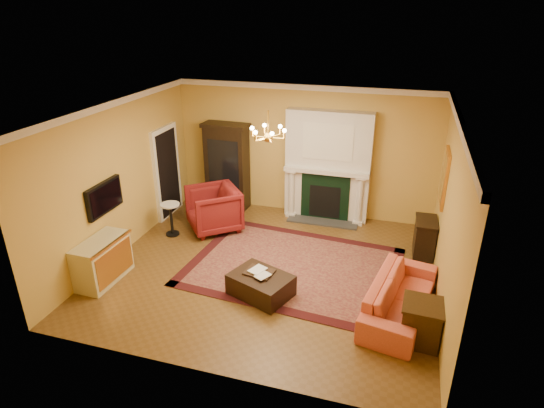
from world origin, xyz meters
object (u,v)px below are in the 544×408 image
at_px(console_table, 424,238).
at_px(wingback_armchair, 213,207).
at_px(end_table, 421,323).
at_px(china_cabinet, 227,168).
at_px(pedestal_table, 171,217).
at_px(coral_sofa, 401,292).
at_px(commode, 102,261).
at_px(leather_ottoman, 261,285).

bearing_deg(console_table, wingback_armchair, -179.67).
bearing_deg(console_table, end_table, -92.89).
bearing_deg(china_cabinet, wingback_armchair, -79.50).
distance_m(china_cabinet, console_table, 4.74).
relative_size(wingback_armchair, pedestal_table, 1.46).
xyz_separation_m(wingback_armchair, coral_sofa, (4.04, -1.92, -0.12)).
bearing_deg(console_table, china_cabinet, 164.94).
xyz_separation_m(wingback_armchair, commode, (-1.09, -2.44, -0.13)).
xyz_separation_m(china_cabinet, coral_sofa, (4.19, -3.16, -0.58)).
height_order(pedestal_table, commode, commode).
bearing_deg(pedestal_table, china_cabinet, 70.93).
height_order(pedestal_table, console_table, console_table).
distance_m(pedestal_table, commode, 1.96).
height_order(coral_sofa, end_table, coral_sofa).
relative_size(china_cabinet, console_table, 2.72).
bearing_deg(commode, wingback_armchair, 67.59).
relative_size(end_table, console_table, 0.85).
distance_m(pedestal_table, console_table, 5.22).
relative_size(commode, coral_sofa, 0.51).
height_order(china_cabinet, pedestal_table, china_cabinet).
height_order(wingback_armchair, leather_ottoman, wingback_armchair).
distance_m(commode, leather_ottoman, 2.88).
bearing_deg(coral_sofa, commode, 106.49).
height_order(end_table, console_table, console_table).
height_order(wingback_armchair, end_table, wingback_armchair).
distance_m(china_cabinet, coral_sofa, 5.29).
relative_size(china_cabinet, commode, 1.86).
bearing_deg(china_cabinet, console_table, -10.12).
bearing_deg(coral_sofa, console_table, 0.27).
relative_size(commode, leather_ottoman, 1.08).
xyz_separation_m(wingback_armchair, pedestal_table, (-0.76, -0.51, -0.11)).
height_order(console_table, leather_ottoman, console_table).
bearing_deg(coral_sofa, pedestal_table, 84.31).
bearing_deg(commode, coral_sofa, 7.50).
distance_m(wingback_armchair, coral_sofa, 4.47).
xyz_separation_m(commode, leather_ottoman, (2.85, 0.37, -0.20)).
xyz_separation_m(pedestal_table, leather_ottoman, (2.52, -1.56, -0.22)).
distance_m(commode, end_table, 5.45).
bearing_deg(pedestal_table, console_table, 7.26).
xyz_separation_m(end_table, leather_ottoman, (-2.60, 0.43, -0.11)).
height_order(commode, coral_sofa, coral_sofa).
bearing_deg(china_cabinet, commode, -100.90).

